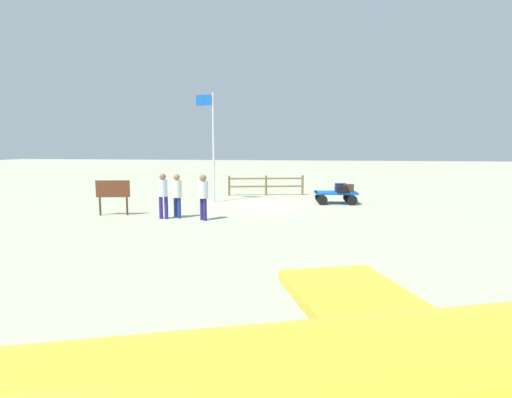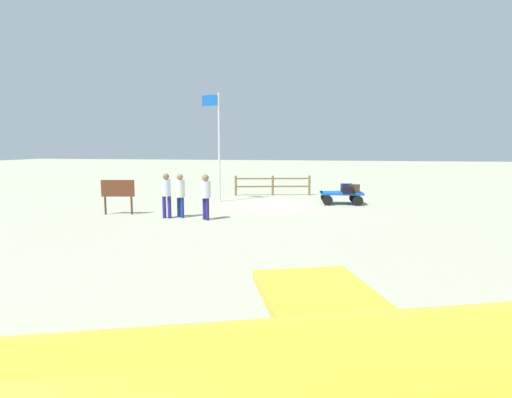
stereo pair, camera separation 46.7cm
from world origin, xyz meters
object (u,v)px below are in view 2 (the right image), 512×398
(suitcase_tan, at_px, (354,188))
(worker_lead, at_px, (206,193))
(suitcase_navy, at_px, (346,188))
(flagpole, at_px, (217,139))
(signboard, at_px, (118,191))
(worker_trailing, at_px, (166,192))
(worker_supervisor, at_px, (180,192))
(luggage_cart, at_px, (341,195))
(suitcase_dark, at_px, (348,190))

(suitcase_tan, relative_size, worker_lead, 0.30)
(suitcase_navy, height_order, suitcase_tan, suitcase_navy)
(suitcase_navy, distance_m, flagpole, 6.53)
(flagpole, relative_size, signboard, 3.79)
(worker_trailing, height_order, flagpole, flagpole)
(worker_lead, bearing_deg, worker_supervisor, -15.65)
(worker_lead, bearing_deg, suitcase_tan, -137.26)
(luggage_cart, distance_m, suitcase_dark, 0.60)
(suitcase_tan, distance_m, worker_supervisor, 8.17)
(suitcase_navy, relative_size, flagpole, 0.11)
(suitcase_dark, relative_size, worker_trailing, 0.28)
(suitcase_navy, bearing_deg, flagpole, 3.61)
(worker_lead, distance_m, signboard, 3.80)
(flagpole, xyz_separation_m, signboard, (2.81, 4.39, -2.08))
(suitcase_tan, distance_m, suitcase_dark, 0.48)
(suitcase_tan, bearing_deg, worker_trailing, 35.43)
(worker_lead, xyz_separation_m, signboard, (3.77, -0.50, -0.06))
(suitcase_navy, relative_size, suitcase_dark, 1.15)
(suitcase_navy, xyz_separation_m, suitcase_tan, (-0.36, 0.18, -0.01))
(suitcase_tan, xyz_separation_m, suitcase_dark, (0.31, 0.36, -0.03))
(signboard, bearing_deg, worker_trailing, 169.08)
(suitcase_dark, distance_m, worker_lead, 7.04)
(luggage_cart, relative_size, suitcase_navy, 3.73)
(suitcase_tan, xyz_separation_m, worker_lead, (5.51, 5.10, 0.25))
(worker_trailing, xyz_separation_m, worker_supervisor, (-0.45, -0.24, -0.01))
(suitcase_tan, xyz_separation_m, worker_trailing, (7.06, 5.02, 0.23))
(suitcase_dark, distance_m, signboard, 9.93)
(worker_trailing, distance_m, signboard, 2.26)
(suitcase_dark, bearing_deg, worker_lead, 42.27)
(suitcase_dark, bearing_deg, signboard, 25.25)
(luggage_cart, bearing_deg, suitcase_tan, 173.39)
(suitcase_dark, bearing_deg, worker_supervisor, 35.05)
(luggage_cart, bearing_deg, worker_trailing, 38.28)
(suitcase_dark, height_order, worker_lead, worker_lead)
(suitcase_navy, distance_m, signboard, 10.12)
(suitcase_tan, relative_size, suitcase_dark, 1.05)
(worker_lead, bearing_deg, signboard, -7.53)
(luggage_cart, relative_size, suitcase_dark, 4.30)
(worker_trailing, xyz_separation_m, signboard, (2.22, -0.43, -0.04))
(worker_trailing, relative_size, signboard, 1.23)
(worker_supervisor, bearing_deg, luggage_cart, -141.04)
(luggage_cart, relative_size, worker_lead, 1.22)
(luggage_cart, relative_size, signboard, 1.49)
(worker_lead, height_order, flagpole, flagpole)
(worker_lead, distance_m, worker_trailing, 1.55)
(suitcase_dark, bearing_deg, luggage_cart, -55.36)
(luggage_cart, relative_size, suitcase_tan, 4.08)
(suitcase_dark, relative_size, signboard, 0.35)
(worker_supervisor, relative_size, flagpole, 0.32)
(suitcase_tan, xyz_separation_m, worker_supervisor, (6.61, 4.79, 0.22))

